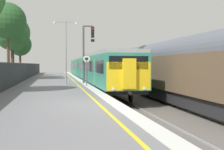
# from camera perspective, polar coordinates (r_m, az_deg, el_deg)

# --- Properties ---
(ground) EXTENTS (17.40, 110.00, 1.21)m
(ground) POSITION_cam_1_polar(r_m,az_deg,el_deg) (13.27, 10.59, -8.04)
(ground) COLOR slate
(commuter_train_at_platform) EXTENTS (2.83, 40.60, 3.81)m
(commuter_train_at_platform) POSITION_cam_1_polar(r_m,az_deg,el_deg) (37.07, -4.34, 1.39)
(commuter_train_at_platform) COLOR #2D846B
(commuter_train_at_platform) RESTS_ON ground
(freight_train_adjacent_track) EXTENTS (2.60, 30.09, 4.43)m
(freight_train_adjacent_track) POSITION_cam_1_polar(r_m,az_deg,el_deg) (26.34, 7.35, 1.41)
(freight_train_adjacent_track) COLOR #232326
(freight_train_adjacent_track) RESTS_ON ground
(signal_gantry) EXTENTS (1.10, 0.24, 5.28)m
(signal_gantry) POSITION_cam_1_polar(r_m,az_deg,el_deg) (26.99, -5.04, 5.41)
(signal_gantry) COLOR #47474C
(signal_gantry) RESTS_ON ground
(speed_limit_sign) EXTENTS (0.59, 0.08, 2.46)m
(speed_limit_sign) POSITION_cam_1_polar(r_m,az_deg,el_deg) (23.30, -4.99, 1.74)
(speed_limit_sign) COLOR #59595B
(speed_limit_sign) RESTS_ON ground
(platform_lamp_mid) EXTENTS (2.00, 0.20, 5.38)m
(platform_lamp_mid) POSITION_cam_1_polar(r_m,az_deg,el_deg) (24.96, -9.05, 5.44)
(platform_lamp_mid) COLOR #93999E
(platform_lamp_mid) RESTS_ON ground
(background_tree_centre) EXTENTS (3.37, 3.37, 6.36)m
(background_tree_centre) POSITION_cam_1_polar(r_m,az_deg,el_deg) (45.60, -17.44, 5.61)
(background_tree_centre) COLOR #473323
(background_tree_centre) RESTS_ON ground
(background_tree_right) EXTENTS (4.40, 4.40, 7.85)m
(background_tree_right) POSITION_cam_1_polar(r_m,az_deg,el_deg) (38.82, -19.02, 7.53)
(background_tree_right) COLOR #473323
(background_tree_right) RESTS_ON ground
(background_tree_back) EXTENTS (3.97, 3.97, 8.44)m
(background_tree_back) POSITION_cam_1_polar(r_m,az_deg,el_deg) (34.20, -19.61, 9.74)
(background_tree_back) COLOR #473323
(background_tree_back) RESTS_ON ground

